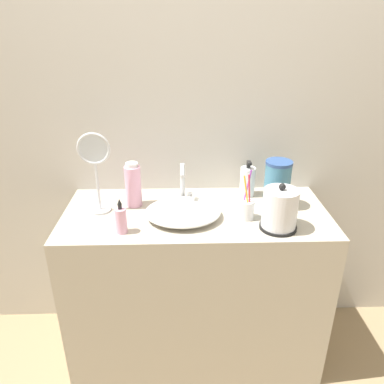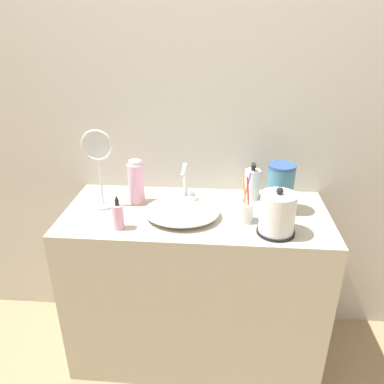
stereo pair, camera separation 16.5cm
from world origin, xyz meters
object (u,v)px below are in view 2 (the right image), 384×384
object	(u,v)px
electric_kettle	(277,215)
faucet	(186,182)
toothbrush_cup	(245,211)
water_pitcher	(280,188)
vanity_mirror	(99,162)
mouthwash_bottle	(118,216)
lotion_bottle	(252,184)
shampoo_bottle	(136,183)

from	to	relation	value
electric_kettle	faucet	bearing A→B (deg)	147.00
toothbrush_cup	water_pitcher	distance (m)	0.20
toothbrush_cup	electric_kettle	bearing A→B (deg)	-36.32
toothbrush_cup	vanity_mirror	xyz separation A→B (m)	(-0.65, 0.09, 0.17)
mouthwash_bottle	lotion_bottle	bearing A→B (deg)	30.96
mouthwash_bottle	vanity_mirror	distance (m)	0.28
electric_kettle	water_pitcher	distance (m)	0.21
faucet	water_pitcher	xyz separation A→B (m)	(0.42, -0.05, 0.01)
toothbrush_cup	faucet	bearing A→B (deg)	148.56
faucet	lotion_bottle	size ratio (longest dim) A/B	1.04
shampoo_bottle	toothbrush_cup	bearing A→B (deg)	-16.07
toothbrush_cup	shampoo_bottle	world-z (taller)	toothbrush_cup
toothbrush_cup	water_pitcher	size ratio (longest dim) A/B	0.99
shampoo_bottle	water_pitcher	distance (m)	0.66
vanity_mirror	water_pitcher	xyz separation A→B (m)	(0.81, 0.02, -0.11)
electric_kettle	lotion_bottle	bearing A→B (deg)	103.41
faucet	water_pitcher	size ratio (longest dim) A/B	0.84
shampoo_bottle	mouthwash_bottle	size ratio (longest dim) A/B	1.39
toothbrush_cup	water_pitcher	world-z (taller)	water_pitcher
lotion_bottle	mouthwash_bottle	size ratio (longest dim) A/B	1.19
electric_kettle	water_pitcher	xyz separation A→B (m)	(0.03, 0.20, 0.03)
electric_kettle	toothbrush_cup	size ratio (longest dim) A/B	0.92
faucet	toothbrush_cup	distance (m)	0.32
faucet	lotion_bottle	distance (m)	0.32
electric_kettle	water_pitcher	bearing A→B (deg)	80.32
vanity_mirror	water_pitcher	world-z (taller)	vanity_mirror
water_pitcher	lotion_bottle	bearing A→B (deg)	131.76
faucet	toothbrush_cup	xyz separation A→B (m)	(0.27, -0.17, -0.06)
faucet	lotion_bottle	xyz separation A→B (m)	(0.31, 0.07, -0.03)
vanity_mirror	lotion_bottle	bearing A→B (deg)	11.89
shampoo_bottle	vanity_mirror	xyz separation A→B (m)	(-0.15, -0.05, 0.12)
faucet	shampoo_bottle	bearing A→B (deg)	-174.95
toothbrush_cup	mouthwash_bottle	distance (m)	0.54
lotion_bottle	vanity_mirror	world-z (taller)	vanity_mirror
faucet	shampoo_bottle	size ratio (longest dim) A/B	0.89
lotion_bottle	water_pitcher	size ratio (longest dim) A/B	0.81
faucet	water_pitcher	world-z (taller)	water_pitcher
mouthwash_bottle	electric_kettle	bearing A→B (deg)	1.22
electric_kettle	shampoo_bottle	size ratio (longest dim) A/B	0.97
vanity_mirror	mouthwash_bottle	bearing A→B (deg)	-57.33
faucet	vanity_mirror	distance (m)	0.40
water_pitcher	electric_kettle	bearing A→B (deg)	-99.68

